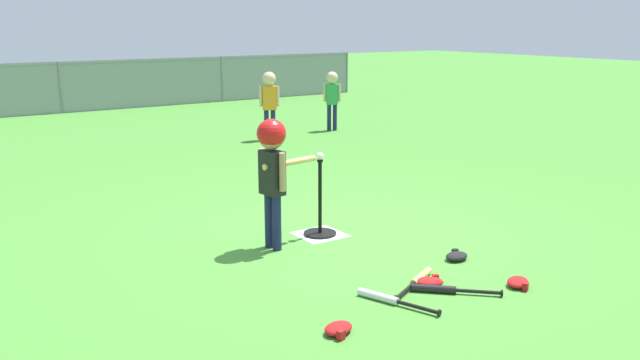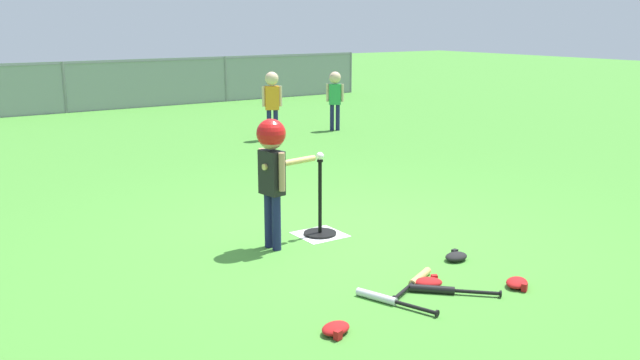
{
  "view_description": "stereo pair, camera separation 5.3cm",
  "coord_description": "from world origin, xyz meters",
  "px_view_note": "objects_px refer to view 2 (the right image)",
  "views": [
    {
      "loc": [
        -3.7,
        -4.98,
        2.04
      ],
      "look_at": [
        -0.18,
        0.17,
        0.55
      ],
      "focal_mm": 37.61,
      "sensor_mm": 36.0,
      "label": 1
    },
    {
      "loc": [
        -3.65,
        -5.01,
        2.04
      ],
      "look_at": [
        -0.18,
        0.17,
        0.55
      ],
      "focal_mm": 37.61,
      "sensor_mm": 36.0,
      "label": 2
    }
  ],
  "objects_px": {
    "batting_tee": "(320,223)",
    "batter_child": "(272,157)",
    "baseball_on_tee": "(320,156)",
    "spare_bat_silver": "(384,299)",
    "fielder_near_left": "(272,96)",
    "spare_bat_black": "(442,290)",
    "glove_outfield_drop": "(456,256)",
    "glove_near_bats": "(336,329)",
    "spare_bat_wood": "(417,280)",
    "fielder_deep_center": "(335,93)",
    "glove_by_plate": "(517,283)",
    "glove_tossed_aside": "(429,282)"
  },
  "relations": [
    {
      "from": "spare_bat_silver",
      "to": "fielder_near_left",
      "type": "bearing_deg",
      "value": 66.69
    },
    {
      "from": "spare_bat_wood",
      "to": "glove_outfield_drop",
      "type": "relative_size",
      "value": 2.71
    },
    {
      "from": "batter_child",
      "to": "spare_bat_wood",
      "type": "bearing_deg",
      "value": -69.4
    },
    {
      "from": "glove_near_bats",
      "to": "glove_tossed_aside",
      "type": "distance_m",
      "value": 1.11
    },
    {
      "from": "batting_tee",
      "to": "glove_tossed_aside",
      "type": "height_order",
      "value": "batting_tee"
    },
    {
      "from": "fielder_near_left",
      "to": "glove_by_plate",
      "type": "xyz_separation_m",
      "value": [
        -1.77,
        -6.9,
        -0.73
      ]
    },
    {
      "from": "fielder_near_left",
      "to": "spare_bat_black",
      "type": "xyz_separation_m",
      "value": [
        -2.35,
        -6.66,
        -0.73
      ]
    },
    {
      "from": "fielder_near_left",
      "to": "glove_by_plate",
      "type": "bearing_deg",
      "value": -104.38
    },
    {
      "from": "spare_bat_wood",
      "to": "glove_near_bats",
      "type": "bearing_deg",
      "value": -161.06
    },
    {
      "from": "batting_tee",
      "to": "batter_child",
      "type": "xyz_separation_m",
      "value": [
        -0.57,
        -0.09,
        0.73
      ]
    },
    {
      "from": "spare_bat_silver",
      "to": "glove_by_plate",
      "type": "distance_m",
      "value": 1.11
    },
    {
      "from": "spare_bat_wood",
      "to": "spare_bat_black",
      "type": "distance_m",
      "value": 0.26
    },
    {
      "from": "glove_near_bats",
      "to": "batter_child",
      "type": "bearing_deg",
      "value": 73.21
    },
    {
      "from": "baseball_on_tee",
      "to": "glove_tossed_aside",
      "type": "distance_m",
      "value": 1.73
    },
    {
      "from": "baseball_on_tee",
      "to": "spare_bat_silver",
      "type": "distance_m",
      "value": 1.85
    },
    {
      "from": "batting_tee",
      "to": "spare_bat_silver",
      "type": "height_order",
      "value": "batting_tee"
    },
    {
      "from": "fielder_deep_center",
      "to": "baseball_on_tee",
      "type": "bearing_deg",
      "value": -126.43
    },
    {
      "from": "spare_bat_black",
      "to": "glove_near_bats",
      "type": "distance_m",
      "value": 1.07
    },
    {
      "from": "batter_child",
      "to": "spare_bat_silver",
      "type": "height_order",
      "value": "batter_child"
    },
    {
      "from": "spare_bat_silver",
      "to": "glove_by_plate",
      "type": "height_order",
      "value": "glove_by_plate"
    },
    {
      "from": "spare_bat_black",
      "to": "batting_tee",
      "type": "bearing_deg",
      "value": 88.88
    },
    {
      "from": "fielder_deep_center",
      "to": "glove_near_bats",
      "type": "distance_m",
      "value": 8.54
    },
    {
      "from": "spare_bat_wood",
      "to": "batter_child",
      "type": "bearing_deg",
      "value": 110.6
    },
    {
      "from": "baseball_on_tee",
      "to": "batter_child",
      "type": "bearing_deg",
      "value": -171.17
    },
    {
      "from": "batter_child",
      "to": "spare_bat_silver",
      "type": "relative_size",
      "value": 1.83
    },
    {
      "from": "batting_tee",
      "to": "baseball_on_tee",
      "type": "relative_size",
      "value": 10.11
    },
    {
      "from": "fielder_near_left",
      "to": "glove_near_bats",
      "type": "distance_m",
      "value": 7.6
    },
    {
      "from": "batter_child",
      "to": "glove_outfield_drop",
      "type": "distance_m",
      "value": 1.84
    },
    {
      "from": "fielder_near_left",
      "to": "spare_bat_wood",
      "type": "xyz_separation_m",
      "value": [
        -2.37,
        -6.4,
        -0.73
      ]
    },
    {
      "from": "glove_by_plate",
      "to": "baseball_on_tee",
      "type": "bearing_deg",
      "value": 105.61
    },
    {
      "from": "batter_child",
      "to": "glove_tossed_aside",
      "type": "bearing_deg",
      "value": -69.36
    },
    {
      "from": "fielder_near_left",
      "to": "fielder_deep_center",
      "type": "bearing_deg",
      "value": 8.03
    },
    {
      "from": "fielder_deep_center",
      "to": "fielder_near_left",
      "type": "bearing_deg",
      "value": -171.97
    },
    {
      "from": "glove_outfield_drop",
      "to": "spare_bat_black",
      "type": "bearing_deg",
      "value": -143.11
    },
    {
      "from": "fielder_deep_center",
      "to": "spare_bat_silver",
      "type": "bearing_deg",
      "value": -122.5
    },
    {
      "from": "fielder_near_left",
      "to": "glove_near_bats",
      "type": "height_order",
      "value": "fielder_near_left"
    },
    {
      "from": "batting_tee",
      "to": "spare_bat_wood",
      "type": "xyz_separation_m",
      "value": [
        -0.06,
        -1.46,
        -0.09
      ]
    },
    {
      "from": "glove_outfield_drop",
      "to": "fielder_near_left",
      "type": "bearing_deg",
      "value": 74.41
    },
    {
      "from": "fielder_near_left",
      "to": "glove_by_plate",
      "type": "distance_m",
      "value": 7.16
    },
    {
      "from": "batting_tee",
      "to": "glove_tossed_aside",
      "type": "bearing_deg",
      "value": -90.7
    },
    {
      "from": "glove_by_plate",
      "to": "glove_near_bats",
      "type": "xyz_separation_m",
      "value": [
        -1.64,
        0.14,
        0.0
      ]
    },
    {
      "from": "batter_child",
      "to": "glove_outfield_drop",
      "type": "xyz_separation_m",
      "value": [
        1.16,
        -1.17,
        -0.82
      ]
    },
    {
      "from": "baseball_on_tee",
      "to": "fielder_near_left",
      "type": "distance_m",
      "value": 5.45
    },
    {
      "from": "batting_tee",
      "to": "batter_child",
      "type": "relative_size",
      "value": 0.62
    },
    {
      "from": "batting_tee",
      "to": "fielder_deep_center",
      "type": "bearing_deg",
      "value": 53.57
    },
    {
      "from": "fielder_deep_center",
      "to": "spare_bat_black",
      "type": "xyz_separation_m",
      "value": [
        -3.83,
        -6.87,
        -0.68
      ]
    },
    {
      "from": "glove_near_bats",
      "to": "glove_outfield_drop",
      "type": "height_order",
      "value": "same"
    },
    {
      "from": "glove_by_plate",
      "to": "spare_bat_wood",
      "type": "bearing_deg",
      "value": 140.63
    },
    {
      "from": "spare_bat_silver",
      "to": "glove_outfield_drop",
      "type": "relative_size",
      "value": 2.79
    },
    {
      "from": "batter_child",
      "to": "glove_tossed_aside",
      "type": "distance_m",
      "value": 1.77
    }
  ]
}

